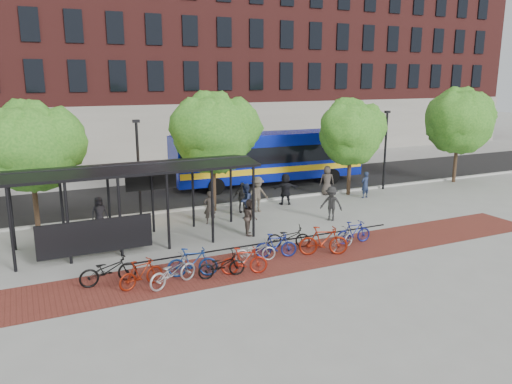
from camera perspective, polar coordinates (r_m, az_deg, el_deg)
name	(u,v)px	position (r m, az deg, el deg)	size (l,w,h in m)	color
ground	(291,219)	(26.13, 3.97, -3.08)	(160.00, 160.00, 0.00)	#9E9E99
asphalt_street	(232,188)	(33.11, -2.80, 0.41)	(160.00, 8.00, 0.01)	black
curb	(258,201)	(29.54, 0.18, -1.02)	(160.00, 0.25, 0.12)	#B7B7B2
brick_strip	(307,255)	(21.06, 5.87, -7.12)	(24.00, 3.00, 0.01)	maroon
bike_rack_rail	(270,252)	(21.20, 1.57, -6.92)	(12.00, 0.05, 0.95)	black
building_brick	(253,49)	(52.89, -0.31, 16.03)	(55.00, 14.00, 20.00)	#5B2220
bus_shelter	(133,177)	(22.20, -13.93, 1.65)	(10.60, 3.07, 3.60)	black
tree_a	(32,143)	(25.39, -24.26, 5.11)	(4.90, 4.00, 6.18)	#382619
tree_b	(214,130)	(27.06, -4.81, 7.10)	(5.15, 4.20, 6.47)	#382619
tree_c	(352,130)	(31.39, 10.87, 6.99)	(4.66, 3.80, 5.92)	#382619
tree_d	(460,118)	(37.36, 22.26, 7.83)	(5.39, 4.40, 6.55)	#382619
lamp_post_left	(138,166)	(26.40, -13.29, 2.89)	(0.35, 0.20, 5.12)	black
lamp_post_right	(385,148)	(33.52, 14.57, 4.92)	(0.35, 0.20, 5.12)	black
bus	(268,155)	(33.89, 1.42, 4.22)	(13.28, 3.58, 3.56)	#08189B
bike_0	(108,270)	(18.71, -16.55, -8.52)	(0.71, 2.04, 1.07)	black
bike_1	(141,273)	(18.15, -13.00, -9.05)	(0.48, 1.71, 1.03)	maroon
bike_2	(173,272)	(18.06, -9.49, -8.97)	(0.69, 1.99, 1.05)	#A3A3A6
bike_3	(193,262)	(18.70, -7.26, -7.98)	(0.53, 1.87, 1.12)	navy
bike_4	(221,265)	(18.60, -3.97, -8.34)	(0.62, 1.78, 0.93)	black
bike_5	(244,261)	(18.80, -1.36, -7.87)	(0.50, 1.77, 1.06)	#A01D0E
bike_6	(255,251)	(20.04, -0.10, -6.76)	(0.59, 1.71, 0.90)	#AAAAAD
bike_7	(276,245)	(20.49, 2.31, -6.12)	(0.49, 1.72, 1.03)	navy
bike_8	(289,237)	(21.68, 3.74, -5.13)	(0.65, 1.86, 0.98)	black
bike_9	(323,241)	(20.90, 7.72, -5.55)	(0.58, 2.06, 1.24)	maroon
bike_10	(341,239)	(21.74, 9.70, -5.35)	(0.60, 1.72, 0.90)	#A0A0A2
bike_11	(354,232)	(22.59, 11.10, -4.53)	(0.48, 1.70, 1.02)	navy
pedestrian_0	(99,213)	(25.40, -17.48, -2.27)	(0.78, 0.51, 1.59)	black
pedestrian_1	(210,207)	(25.09, -5.31, -1.77)	(0.62, 0.41, 1.70)	#37312C
pedestrian_2	(245,201)	(26.05, -1.22, -1.01)	(0.89, 0.69, 1.83)	#202A4C
pedestrian_3	(258,194)	(27.17, 0.18, -0.28)	(1.26, 0.73, 1.96)	brown
pedestrian_4	(242,197)	(27.12, -1.62, -0.62)	(0.98, 0.41, 1.67)	black
pedestrian_5	(285,189)	(28.82, 3.38, 0.34)	(1.70, 0.54, 1.83)	black
pedestrian_6	(327,180)	(31.45, 8.12, 1.32)	(0.90, 0.59, 1.84)	#463E38
pedestrian_7	(365,185)	(31.12, 12.36, 0.82)	(0.59, 0.39, 1.62)	#212C4D
pedestrian_8	(250,217)	(23.29, -0.67, -2.87)	(0.83, 0.65, 1.71)	#4D4039
pedestrian_9	(331,204)	(25.85, 8.61, -1.33)	(1.15, 0.66, 1.78)	#242424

